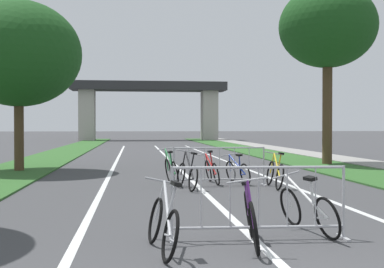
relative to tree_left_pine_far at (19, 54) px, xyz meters
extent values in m
cube|color=#2D5B26|center=(-0.14, 11.70, -4.14)|extent=(2.66, 63.84, 0.05)
cube|color=#2D5B26|center=(11.62, 11.70, -4.14)|extent=(2.66, 63.84, 0.05)
cube|color=gray|center=(13.90, 11.70, -4.12)|extent=(1.90, 63.84, 0.08)
cube|color=silver|center=(5.74, 4.05, -4.16)|extent=(0.14, 36.93, 0.01)
cube|color=silver|center=(8.24, 4.05, -4.16)|extent=(0.14, 36.93, 0.01)
cube|color=silver|center=(3.24, 4.05, -4.16)|extent=(0.14, 36.93, 0.01)
cube|color=#2D2D30|center=(5.74, 38.35, 1.94)|extent=(17.34, 3.73, 0.95)
cube|color=#ADA89E|center=(-1.16, 38.35, -1.35)|extent=(1.71, 2.40, 5.63)
cube|color=#ADA89E|center=(12.64, 38.35, -1.35)|extent=(1.71, 2.40, 5.63)
cylinder|color=#4C3823|center=(0.00, 0.00, -2.90)|extent=(0.33, 0.33, 2.52)
ellipsoid|color=#194719|center=(0.00, 0.00, 0.01)|extent=(4.40, 4.40, 3.74)
cylinder|color=#4C3823|center=(12.02, 1.70, -2.04)|extent=(0.40, 0.40, 4.24)
ellipsoid|color=#194719|center=(12.02, 1.70, 1.58)|extent=(4.02, 4.02, 3.41)
cylinder|color=#ADADB2|center=(4.56, -11.22, -3.64)|extent=(0.04, 0.04, 1.05)
cube|color=#ADADB2|center=(4.56, -11.22, -4.15)|extent=(0.08, 0.44, 0.03)
cylinder|color=#ADADB2|center=(7.03, -11.34, -3.64)|extent=(0.04, 0.04, 1.05)
cube|color=#ADADB2|center=(7.03, -11.34, -4.15)|extent=(0.08, 0.44, 0.03)
cylinder|color=#ADADB2|center=(5.79, -11.28, -3.13)|extent=(2.46, 0.16, 0.04)
cylinder|color=#ADADB2|center=(5.79, -11.28, -3.98)|extent=(2.46, 0.16, 0.04)
cylinder|color=#ADADB2|center=(4.97, -11.24, -3.55)|extent=(0.02, 0.02, 0.87)
cylinder|color=#ADADB2|center=(5.38, -11.26, -3.55)|extent=(0.02, 0.02, 0.87)
cylinder|color=#ADADB2|center=(5.79, -11.28, -3.55)|extent=(0.02, 0.02, 0.87)
cylinder|color=#ADADB2|center=(6.20, -11.30, -3.55)|extent=(0.02, 0.02, 0.87)
cylinder|color=#ADADB2|center=(6.61, -11.32, -3.55)|extent=(0.02, 0.02, 0.87)
cylinder|color=#ADADB2|center=(5.09, -4.97, -3.64)|extent=(0.04, 0.04, 1.05)
cube|color=#ADADB2|center=(5.09, -4.97, -4.15)|extent=(0.07, 0.44, 0.03)
cylinder|color=#ADADB2|center=(7.56, -4.92, -3.64)|extent=(0.04, 0.04, 1.05)
cube|color=#ADADB2|center=(7.56, -4.92, -4.15)|extent=(0.07, 0.44, 0.03)
cylinder|color=#ADADB2|center=(6.32, -4.95, -3.13)|extent=(2.46, 0.09, 0.04)
cylinder|color=#ADADB2|center=(6.32, -4.95, -3.98)|extent=(2.46, 0.09, 0.04)
cylinder|color=#ADADB2|center=(5.50, -4.96, -3.55)|extent=(0.02, 0.02, 0.87)
cylinder|color=#ADADB2|center=(5.91, -4.96, -3.55)|extent=(0.02, 0.02, 0.87)
cylinder|color=#ADADB2|center=(6.32, -4.95, -3.55)|extent=(0.02, 0.02, 0.87)
cylinder|color=#ADADB2|center=(6.74, -4.94, -3.55)|extent=(0.02, 0.02, 0.87)
cylinder|color=#ADADB2|center=(7.15, -4.93, -3.55)|extent=(0.02, 0.02, 0.87)
torus|color=black|center=(6.74, -11.46, -3.85)|extent=(0.29, 0.65, 0.62)
torus|color=black|center=(6.54, -10.40, -3.85)|extent=(0.29, 0.65, 0.62)
cylinder|color=silver|center=(6.59, -10.96, -3.59)|extent=(0.34, 1.02, 0.56)
cylinder|color=silver|center=(6.63, -11.16, -3.60)|extent=(0.16, 0.15, 0.60)
cylinder|color=silver|center=(6.71, -11.29, -3.87)|extent=(0.08, 0.35, 0.07)
cylinder|color=silver|center=(6.49, -10.43, -3.59)|extent=(0.15, 0.11, 0.53)
cube|color=black|center=(6.57, -11.21, -3.30)|extent=(0.15, 0.26, 0.07)
cylinder|color=#99999E|center=(6.44, -10.47, -3.33)|extent=(0.47, 0.11, 0.13)
torus|color=black|center=(5.12, -5.03, -3.81)|extent=(0.23, 0.71, 0.69)
torus|color=black|center=(5.00, -4.07, -3.81)|extent=(0.23, 0.71, 0.69)
cylinder|color=#1E7238|center=(5.02, -4.58, -3.50)|extent=(0.25, 0.93, 0.66)
cylinder|color=#1E7238|center=(5.05, -4.76, -3.55)|extent=(0.14, 0.13, 0.63)
cylinder|color=#1E7238|center=(5.11, -4.88, -3.84)|extent=(0.06, 0.32, 0.08)
cylinder|color=#1E7238|center=(4.96, -4.10, -3.50)|extent=(0.14, 0.11, 0.63)
cube|color=black|center=(5.00, -4.80, -3.24)|extent=(0.13, 0.25, 0.06)
cylinder|color=#99999E|center=(4.91, -4.13, -3.19)|extent=(0.47, 0.08, 0.10)
torus|color=black|center=(5.48, -6.07, -3.84)|extent=(0.27, 0.66, 0.64)
torus|color=black|center=(5.28, -5.00, -3.84)|extent=(0.27, 0.66, 0.64)
cylinder|color=black|center=(5.44, -5.55, -3.53)|extent=(0.12, 1.07, 0.66)
cylinder|color=black|center=(5.47, -5.76, -3.56)|extent=(0.17, 0.10, 0.66)
cylinder|color=black|center=(5.44, -5.90, -3.86)|extent=(0.10, 0.35, 0.08)
cylinder|color=black|center=(5.34, -5.01, -3.53)|extent=(0.15, 0.07, 0.63)
cube|color=black|center=(5.53, -5.79, -3.23)|extent=(0.15, 0.26, 0.07)
cylinder|color=#99999E|center=(5.40, -5.03, -3.22)|extent=(0.52, 0.12, 0.12)
torus|color=black|center=(5.68, -11.14, -3.82)|extent=(0.25, 0.70, 0.68)
torus|color=black|center=(5.53, -12.12, -3.82)|extent=(0.25, 0.70, 0.68)
cylinder|color=#662884|center=(5.57, -11.60, -3.52)|extent=(0.28, 0.94, 0.63)
cylinder|color=#662884|center=(5.61, -11.41, -3.60)|extent=(0.11, 0.13, 0.55)
cylinder|color=#662884|center=(5.66, -11.30, -3.85)|extent=(0.07, 0.32, 0.08)
cylinder|color=#662884|center=(5.49, -12.08, -3.52)|extent=(0.12, 0.11, 0.60)
cube|color=black|center=(5.58, -11.37, -3.33)|extent=(0.14, 0.25, 0.06)
cylinder|color=#99999E|center=(5.45, -12.05, -3.23)|extent=(0.52, 0.11, 0.10)
torus|color=black|center=(4.46, -12.33, -3.84)|extent=(0.26, 0.66, 0.63)
torus|color=black|center=(4.33, -11.32, -3.84)|extent=(0.26, 0.66, 0.63)
cylinder|color=#B7B7BC|center=(4.46, -11.85, -3.57)|extent=(0.05, 1.00, 0.57)
cylinder|color=#B7B7BC|center=(4.48, -12.04, -3.57)|extent=(0.19, 0.10, 0.64)
cylinder|color=#B7B7BC|center=(4.43, -12.17, -3.86)|extent=(0.08, 0.33, 0.07)
cylinder|color=#B7B7BC|center=(4.39, -11.34, -3.57)|extent=(0.16, 0.07, 0.54)
cube|color=black|center=(4.56, -12.06, -3.26)|extent=(0.14, 0.25, 0.07)
cylinder|color=#99999E|center=(4.45, -11.36, -3.30)|extent=(0.54, 0.10, 0.14)
torus|color=black|center=(7.05, -4.88, -3.86)|extent=(0.26, 0.61, 0.60)
torus|color=black|center=(6.83, -3.94, -3.86)|extent=(0.26, 0.61, 0.60)
cylinder|color=#1E389E|center=(6.91, -4.44, -3.62)|extent=(0.32, 0.90, 0.52)
cylinder|color=#1E389E|center=(6.96, -4.62, -3.63)|extent=(0.11, 0.13, 0.56)
cylinder|color=#1E389E|center=(7.02, -4.73, -3.88)|extent=(0.09, 0.31, 0.07)
cylinder|color=#1E389E|center=(6.80, -3.97, -3.62)|extent=(0.10, 0.11, 0.49)
cube|color=black|center=(6.93, -4.66, -3.35)|extent=(0.16, 0.26, 0.06)
cylinder|color=#99999E|center=(6.77, -4.01, -3.38)|extent=(0.51, 0.15, 0.10)
torus|color=black|center=(7.66, -6.07, -3.82)|extent=(0.20, 0.68, 0.67)
torus|color=black|center=(7.72, -4.98, -3.82)|extent=(0.20, 0.68, 0.67)
cylinder|color=gold|center=(7.74, -5.55, -3.55)|extent=(0.19, 1.05, 0.58)
cylinder|color=gold|center=(7.73, -5.76, -3.56)|extent=(0.16, 0.13, 0.64)
cylinder|color=gold|center=(7.67, -5.89, -3.85)|extent=(0.04, 0.35, 0.08)
cylinder|color=gold|center=(7.77, -5.01, -3.55)|extent=(0.14, 0.10, 0.55)
cube|color=black|center=(7.78, -5.80, -3.25)|extent=(0.12, 0.25, 0.07)
cylinder|color=#99999E|center=(7.82, -5.04, -3.28)|extent=(0.50, 0.06, 0.11)
torus|color=black|center=(6.25, -4.87, -3.85)|extent=(0.20, 0.64, 0.63)
torus|color=black|center=(6.18, -3.90, -3.85)|extent=(0.20, 0.64, 0.63)
cylinder|color=red|center=(6.17, -4.41, -3.60)|extent=(0.20, 0.94, 0.54)
cylinder|color=red|center=(6.18, -4.60, -3.57)|extent=(0.16, 0.13, 0.66)
cylinder|color=red|center=(6.24, -4.71, -3.87)|extent=(0.04, 0.32, 0.07)
cylinder|color=red|center=(6.14, -3.93, -3.60)|extent=(0.13, 0.10, 0.51)
cube|color=black|center=(6.12, -4.64, -3.24)|extent=(0.12, 0.25, 0.07)
cylinder|color=#99999E|center=(6.09, -3.96, -3.34)|extent=(0.46, 0.06, 0.11)
camera|label=1|loc=(4.04, -18.15, -2.55)|focal=46.55mm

